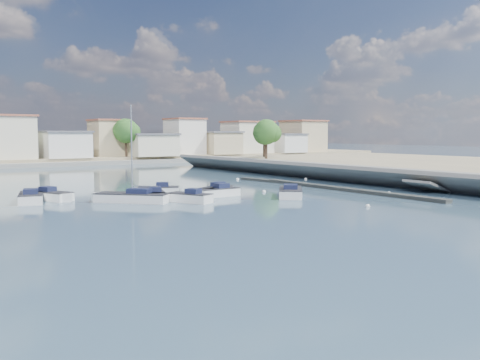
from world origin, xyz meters
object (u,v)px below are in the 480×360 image
at_px(motorboat_f, 156,191).
at_px(motorboat_d, 215,191).
at_px(motorboat_c, 216,193).
at_px(motorboat_h, 290,193).
at_px(sailboat, 129,198).
at_px(motorboat_e, 31,198).
at_px(motorboat_g, 53,196).
at_px(motorboat_a, 188,198).
at_px(motorboat_b, 154,196).

bearing_deg(motorboat_f, motorboat_d, -36.24).
distance_m(motorboat_d, motorboat_f, 5.99).
relative_size(motorboat_c, motorboat_h, 0.87).
xyz_separation_m(motorboat_f, sailboat, (-4.55, -3.96, 0.03)).
relative_size(motorboat_c, motorboat_e, 0.85).
bearing_deg(motorboat_f, motorboat_c, -48.88).
relative_size(motorboat_c, motorboat_g, 0.99).
bearing_deg(motorboat_f, motorboat_a, -91.35).
distance_m(motorboat_f, sailboat, 6.03).
distance_m(motorboat_a, motorboat_g, 12.77).
relative_size(motorboat_a, motorboat_g, 0.91).
distance_m(motorboat_e, motorboat_g, 1.88).
relative_size(motorboat_h, sailboat, 0.63).
height_order(motorboat_a, sailboat, sailboat).
distance_m(motorboat_c, motorboat_e, 17.22).
bearing_deg(motorboat_b, sailboat, -171.41).
bearing_deg(sailboat, motorboat_h, -17.72).
xyz_separation_m(motorboat_d, sailboat, (-9.38, -0.42, 0.03)).
xyz_separation_m(motorboat_e, motorboat_h, (22.36, -10.06, 0.00)).
distance_m(motorboat_a, sailboat, 5.33).
height_order(motorboat_c, motorboat_g, same).
xyz_separation_m(motorboat_d, motorboat_f, (-4.83, 3.54, 0.00)).
height_order(motorboat_h, sailboat, sailboat).
bearing_deg(motorboat_b, motorboat_f, 62.41).
bearing_deg(motorboat_b, motorboat_d, 0.08).
relative_size(motorboat_c, motorboat_d, 1.04).
xyz_separation_m(motorboat_a, sailboat, (-4.39, 3.03, 0.03)).
height_order(motorboat_a, motorboat_d, same).
height_order(motorboat_a, motorboat_h, same).
distance_m(motorboat_f, motorboat_g, 10.08).
xyz_separation_m(motorboat_a, motorboat_g, (-9.85, 8.14, 0.00)).
bearing_deg(motorboat_g, motorboat_h, -25.82).
distance_m(motorboat_a, motorboat_c, 4.88).
relative_size(motorboat_d, sailboat, 0.53).
relative_size(motorboat_f, sailboat, 0.50).
bearing_deg(motorboat_g, motorboat_f, -6.57).
bearing_deg(motorboat_a, sailboat, 145.42).
bearing_deg(motorboat_g, sailboat, -43.10).
height_order(motorboat_b, sailboat, sailboat).
xyz_separation_m(motorboat_a, motorboat_d, (5.00, 3.44, -0.00)).
height_order(motorboat_a, motorboat_g, same).
xyz_separation_m(motorboat_a, motorboat_h, (10.63, -1.77, -0.00)).
bearing_deg(motorboat_d, motorboat_c, -116.15).
relative_size(motorboat_b, motorboat_d, 0.99).
bearing_deg(motorboat_d, motorboat_e, 163.85).
relative_size(motorboat_b, motorboat_c, 0.96).
distance_m(motorboat_h, sailboat, 15.77).
bearing_deg(motorboat_f, motorboat_h, -39.91).
height_order(motorboat_c, motorboat_h, same).
bearing_deg(motorboat_b, motorboat_e, 154.19).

